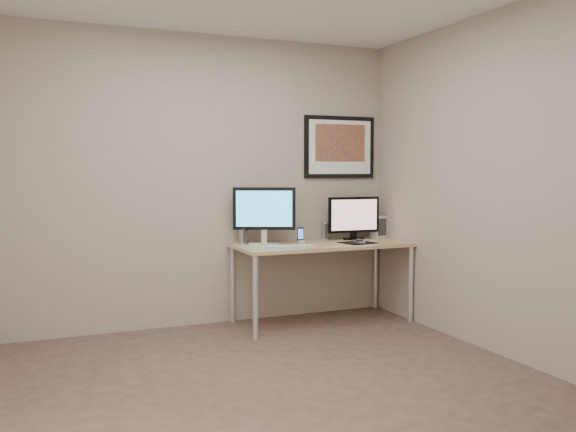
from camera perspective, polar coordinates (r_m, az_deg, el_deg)
name	(u,v)px	position (r m, az deg, el deg)	size (l,w,h in m)	color
floor	(275,384)	(4.14, -1.25, -15.40)	(3.60, 3.60, 0.00)	#4A382E
room	(251,135)	(4.33, -3.50, 7.57)	(3.60, 3.60, 3.60)	white
desk	(322,250)	(5.59, 3.19, -3.23)	(1.60, 0.70, 0.73)	olive
framed_art	(340,147)	(6.00, 4.85, 6.45)	(0.75, 0.04, 0.60)	black
monitor_large	(264,213)	(5.48, -2.23, 0.31)	(0.53, 0.27, 0.51)	#ACACB1
monitor_tv	(354,217)	(5.88, 6.17, -0.08)	(0.52, 0.13, 0.41)	black
speaker_left	(243,234)	(5.54, -4.26, -1.72)	(0.07, 0.07, 0.17)	#ACACB1
speaker_right	(325,231)	(5.84, 3.49, -1.41)	(0.07, 0.07, 0.17)	#ACACB1
phone_dock	(300,235)	(5.66, 1.17, -1.76)	(0.06, 0.06, 0.14)	black
keyboard	(290,246)	(5.29, 0.18, -2.85)	(0.42, 0.11, 0.01)	silver
mousepad	(358,243)	(5.62, 6.56, -2.50)	(0.29, 0.26, 0.00)	black
mouse	(359,241)	(5.59, 6.69, -2.32)	(0.06, 0.11, 0.04)	black
fan_unit	(378,227)	(6.09, 8.44, -0.99)	(0.14, 0.10, 0.22)	silver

